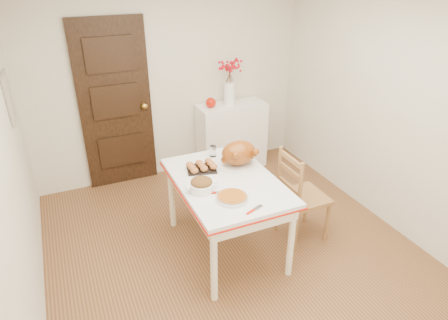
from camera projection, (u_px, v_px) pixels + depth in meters
name	position (u px, v px, depth m)	size (l,w,h in m)	color
floor	(238.00, 257.00, 3.87)	(3.50, 4.00, 0.00)	#553117
wall_back	(170.00, 81.00, 4.93)	(3.50, 0.00, 2.50)	beige
wall_front	(448.00, 317.00, 1.68)	(3.50, 0.00, 2.50)	beige
wall_left	(8.00, 184.00, 2.67)	(0.00, 4.00, 2.50)	beige
wall_right	(397.00, 111.00, 3.94)	(0.00, 4.00, 2.50)	beige
door_back	(116.00, 106.00, 4.76)	(0.85, 0.06, 2.06)	black
photo_board	(9.00, 97.00, 3.54)	(0.03, 0.35, 0.45)	#B9B095
sideboard	(231.00, 136.00, 5.39)	(0.90, 0.40, 0.90)	white
kitchen_table	(226.00, 215.00, 3.83)	(0.90, 1.32, 0.79)	white
chair_oak	(304.00, 195.00, 3.97)	(0.43, 0.43, 0.98)	olive
berry_vase	(230.00, 82.00, 5.03)	(0.32, 0.32, 0.62)	white
apple	(211.00, 103.00, 5.05)	(0.13, 0.13, 0.13)	#BA1404
turkey_platter	(239.00, 154.00, 3.83)	(0.41, 0.32, 0.26)	#883B0D
pumpkin_pie	(232.00, 197.00, 3.33)	(0.27, 0.27, 0.06)	#9F4E13
stuffing_dish	(202.00, 185.00, 3.46)	(0.29, 0.22, 0.11)	brown
rolls_tray	(202.00, 166.00, 3.80)	(0.28, 0.22, 0.07)	#B26A39
pie_server	(254.00, 209.00, 3.20)	(0.19, 0.05, 0.01)	silver
carving_knife	(220.00, 192.00, 3.44)	(0.28, 0.07, 0.01)	silver
drinking_glass	(213.00, 151.00, 4.06)	(0.07, 0.07, 0.12)	white
shaker_pair	(230.00, 149.00, 4.14)	(0.09, 0.04, 0.09)	white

